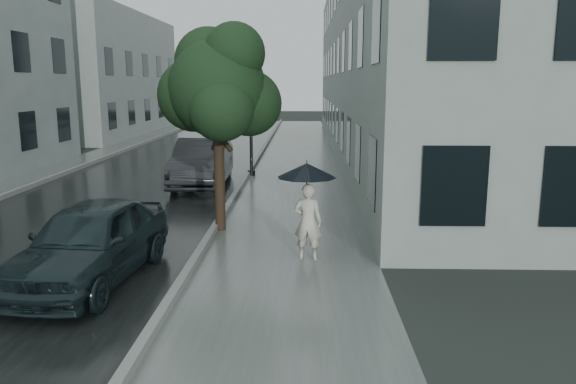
{
  "coord_description": "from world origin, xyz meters",
  "views": [
    {
      "loc": [
        0.55,
        -8.72,
        3.48
      ],
      "look_at": [
        0.22,
        2.35,
        1.3
      ],
      "focal_mm": 35.0,
      "sensor_mm": 36.0,
      "label": 1
    }
  ],
  "objects_px": {
    "lamp_post": "(247,93)",
    "pedestrian": "(308,222)",
    "car_far": "(202,162)",
    "street_tree": "(218,87)",
    "car_near": "(90,242)"
  },
  "relations": [
    {
      "from": "lamp_post",
      "to": "street_tree",
      "type": "bearing_deg",
      "value": -88.84
    },
    {
      "from": "car_near",
      "to": "car_far",
      "type": "relative_size",
      "value": 0.87
    },
    {
      "from": "lamp_post",
      "to": "car_far",
      "type": "height_order",
      "value": "lamp_post"
    },
    {
      "from": "pedestrian",
      "to": "street_tree",
      "type": "xyz_separation_m",
      "value": [
        -2.07,
        2.32,
        2.59
      ]
    },
    {
      "from": "pedestrian",
      "to": "lamp_post",
      "type": "xyz_separation_m",
      "value": [
        -2.22,
        10.17,
        2.32
      ]
    },
    {
      "from": "pedestrian",
      "to": "car_far",
      "type": "distance_m",
      "value": 8.87
    },
    {
      "from": "car_near",
      "to": "car_far",
      "type": "xyz_separation_m",
      "value": [
        0.28,
        9.44,
        0.08
      ]
    },
    {
      "from": "street_tree",
      "to": "lamp_post",
      "type": "bearing_deg",
      "value": 91.08
    },
    {
      "from": "pedestrian",
      "to": "car_near",
      "type": "height_order",
      "value": "pedestrian"
    },
    {
      "from": "pedestrian",
      "to": "car_near",
      "type": "distance_m",
      "value": 4.05
    },
    {
      "from": "pedestrian",
      "to": "lamp_post",
      "type": "bearing_deg",
      "value": -68.16
    },
    {
      "from": "lamp_post",
      "to": "pedestrian",
      "type": "bearing_deg",
      "value": -77.61
    },
    {
      "from": "street_tree",
      "to": "lamp_post",
      "type": "xyz_separation_m",
      "value": [
        -0.15,
        7.85,
        -0.27
      ]
    },
    {
      "from": "lamp_post",
      "to": "car_near",
      "type": "bearing_deg",
      "value": -97.92
    },
    {
      "from": "car_far",
      "to": "lamp_post",
      "type": "bearing_deg",
      "value": 54.69
    }
  ]
}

